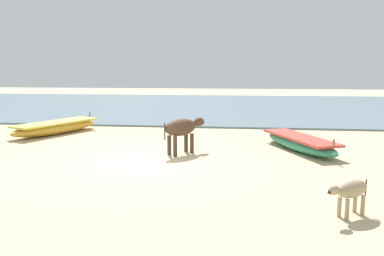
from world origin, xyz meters
TOP-DOWN VIEW (x-y plane):
  - ground at (0.00, 0.00)m, footprint 80.00×80.00m
  - sea_water at (0.00, 16.20)m, footprint 60.00×20.00m
  - fishing_boat_0 at (-4.45, 4.08)m, footprint 2.47×3.93m
  - fishing_boat_1 at (4.44, 2.08)m, footprint 2.23×3.65m
  - cow_adult_dark at (0.92, 1.17)m, footprint 1.23×1.43m
  - calf_near_dun at (4.45, -3.32)m, footprint 0.86×0.73m

SIDE VIEW (x-z plane):
  - ground at x=0.00m, z-range 0.00..0.00m
  - sea_water at x=0.00m, z-range 0.00..0.08m
  - fishing_boat_1 at x=4.44m, z-range -0.08..0.56m
  - fishing_boat_0 at x=-4.45m, z-range -0.08..0.60m
  - calf_near_dun at x=4.45m, z-range 0.14..0.77m
  - cow_adult_dark at x=0.92m, z-range 0.23..1.28m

